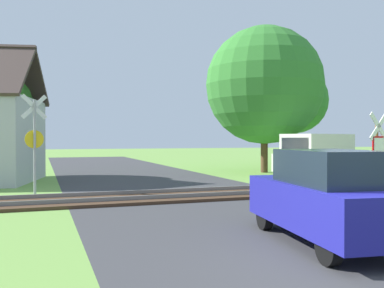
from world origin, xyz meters
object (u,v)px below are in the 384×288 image
Objects in this scene: tree_far at (295,100)px; mail_truck at (316,153)px; tree_right at (264,85)px; crossing_sign_far at (34,138)px; parked_car at (327,197)px; stop_sign_near at (377,151)px.

mail_truck is at bearing -116.43° from tree_far.
tree_right is at bearing -135.85° from tree_far.
crossing_sign_far reaches higher than parked_car.
stop_sign_near is at bearing 46.22° from parked_car.
parked_car is (-7.38, -15.66, -4.26)m from tree_right.
stop_sign_near is 0.32× the size of tree_right.
crossing_sign_far reaches higher than mail_truck.
tree_right reaches higher than tree_far.
tree_far reaches higher than mail_truck.
mail_truck is (13.95, 3.14, -0.79)m from crossing_sign_far.
stop_sign_near is 19.69m from tree_far.
mail_truck is (4.04, 8.66, -0.38)m from stop_sign_near.
stop_sign_near reaches higher than parked_car.
parked_car is at bearing -71.62° from crossing_sign_far.
crossing_sign_far is 14.32m from mail_truck.
tree_right is (12.70, 6.50, 3.13)m from crossing_sign_far.
parked_car is (5.32, -9.16, -1.13)m from crossing_sign_far.
stop_sign_near is 9.57m from mail_truck.
tree_far is at bearing -48.01° from mail_truck.
mail_truck is at bearing -69.71° from tree_right.
tree_right reaches higher than stop_sign_near.
parked_car is at bearing 25.03° from stop_sign_near.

